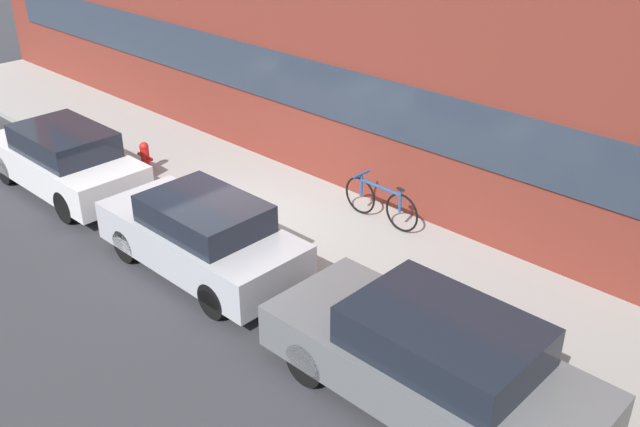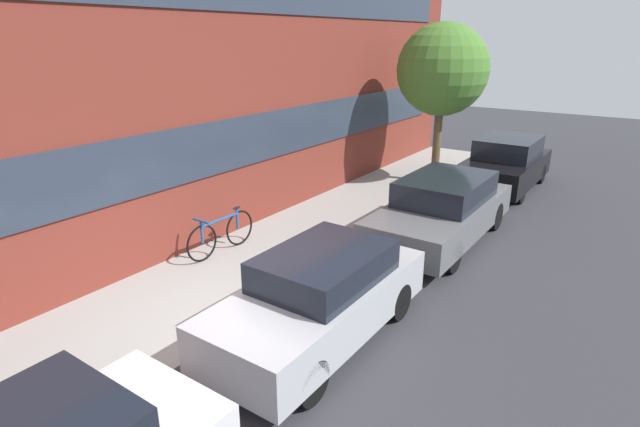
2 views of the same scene
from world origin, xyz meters
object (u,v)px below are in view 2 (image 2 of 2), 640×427
parked_car_black (505,164)px  street_tree (443,70)px  parked_car_silver (320,297)px  parked_car_grey (442,209)px  bicycle (221,233)px

parked_car_black → street_tree: 3.37m
street_tree → parked_car_silver: bearing=-168.3°
street_tree → parked_car_black: bearing=-61.1°
parked_car_silver → parked_car_grey: (4.71, 0.00, 0.02)m
parked_car_silver → parked_car_grey: bearing=-180.0°
parked_car_silver → parked_car_grey: parked_car_grey is taller
bicycle → street_tree: (7.49, -1.46, 2.84)m
parked_car_grey → bicycle: (-3.52, 3.26, -0.15)m
bicycle → street_tree: size_ratio=0.39×
bicycle → street_tree: street_tree is taller
parked_car_grey → bicycle: bearing=-42.8°
parked_car_black → parked_car_grey: bearing=0.0°
parked_car_black → street_tree: street_tree is taller
parked_car_silver → parked_car_black: size_ratio=0.97×
parked_car_silver → bicycle: (1.19, 3.26, -0.13)m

